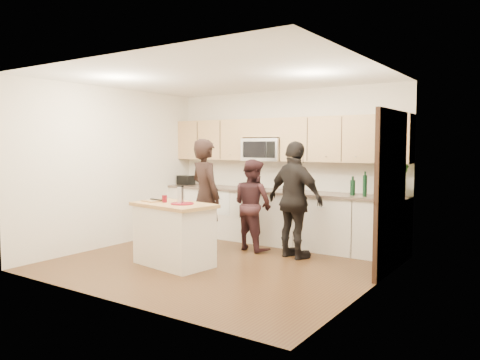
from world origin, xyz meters
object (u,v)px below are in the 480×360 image
Objects in this scene: woman_left at (206,196)px; woman_center at (253,205)px; toaster at (186,180)px; island at (174,234)px; woman_right at (295,200)px.

woman_left is 1.22× the size of woman_center.
woman_left reaches higher than toaster.
island is at bearing -53.16° from toaster.
toaster reaches higher than island.
island is 0.72× the size of woman_right.
woman_center is 0.84× the size of woman_right.
woman_center is (0.40, 1.47, 0.30)m from island.
woman_right reaches higher than toaster.
island is at bearing 119.46° from woman_left.
woman_center is at bearing -109.64° from woman_left.
woman_left reaches higher than woman_right.
woman_left is at bearing 63.10° from woman_center.
island is 1.89m from woman_right.
woman_right is (0.84, -0.12, 0.15)m from woman_center.
woman_left is 0.80m from woman_center.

